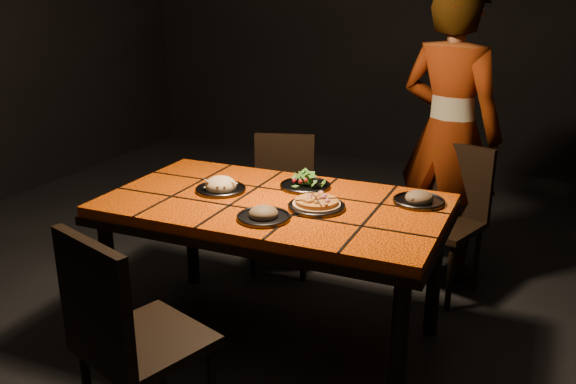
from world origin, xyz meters
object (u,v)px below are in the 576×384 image
at_px(chair_near, 124,333).
at_px(chair_far_right, 450,209).
at_px(plate_pasta, 221,187).
at_px(dining_table, 274,216).
at_px(chair_far_left, 283,193).
at_px(diner, 449,134).
at_px(plate_pizza, 317,205).

bearing_deg(chair_near, chair_far_right, -95.38).
relative_size(chair_far_right, plate_pasta, 3.43).
xyz_separation_m(dining_table, chair_far_left, (-0.33, 0.83, -0.19)).
bearing_deg(chair_near, chair_far_left, -65.53).
bearing_deg(diner, plate_pizza, 91.19).
xyz_separation_m(dining_table, plate_pasta, (-0.30, 0.02, 0.10)).
bearing_deg(chair_far_right, plate_pizza, -97.07).
height_order(chair_far_left, plate_pasta, chair_far_left).
distance_m(chair_far_left, plate_pasta, 0.86).
height_order(chair_near, diner, diner).
distance_m(dining_table, diner, 1.32).
bearing_deg(chair_near, diner, -91.21).
distance_m(dining_table, chair_far_left, 0.91).
height_order(chair_near, plate_pasta, chair_near).
bearing_deg(chair_far_right, dining_table, -107.73).
height_order(chair_near, chair_far_left, chair_near).
height_order(chair_near, chair_far_right, chair_near).
bearing_deg(plate_pasta, chair_far_left, 91.89).
relative_size(dining_table, chair_far_left, 1.93).
height_order(chair_far_right, plate_pizza, chair_far_right).
distance_m(chair_near, plate_pizza, 1.03).
relative_size(chair_far_left, chair_far_right, 0.97).
height_order(dining_table, chair_far_right, chair_far_right).
relative_size(plate_pizza, plate_pasta, 1.22).
distance_m(plate_pizza, plate_pasta, 0.53).
xyz_separation_m(dining_table, chair_near, (-0.16, -0.96, -0.14)).
bearing_deg(dining_table, chair_far_right, 53.07).
distance_m(dining_table, chair_far_right, 1.16).
bearing_deg(diner, chair_near, 89.46).
bearing_deg(dining_table, plate_pizza, -6.06).
distance_m(chair_far_right, diner, 0.46).
height_order(dining_table, plate_pasta, plate_pasta).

